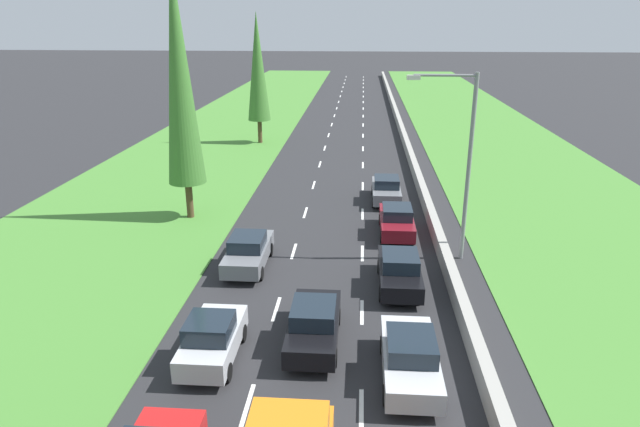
% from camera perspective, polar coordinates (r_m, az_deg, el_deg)
% --- Properties ---
extents(ground_plane, '(300.00, 300.00, 0.00)m').
position_cam_1_polar(ground_plane, '(60.10, 2.74, 8.54)').
color(ground_plane, '#28282B').
rests_on(ground_plane, ground).
extents(grass_verge_left, '(14.00, 140.00, 0.04)m').
position_cam_1_polar(grass_verge_left, '(61.73, -9.21, 8.62)').
color(grass_verge_left, '#478433').
rests_on(grass_verge_left, ground).
extents(grass_verge_right, '(14.00, 140.00, 0.04)m').
position_cam_1_polar(grass_verge_right, '(61.43, 16.38, 8.04)').
color(grass_verge_right, '#478433').
rests_on(grass_verge_right, ground).
extents(median_barrier, '(0.44, 120.00, 0.85)m').
position_cam_1_polar(median_barrier, '(60.15, 8.25, 8.79)').
color(median_barrier, '#9E9B93').
rests_on(median_barrier, ground).
extents(lane_markings, '(3.64, 116.00, 0.01)m').
position_cam_1_polar(lane_markings, '(60.10, 2.74, 8.55)').
color(lane_markings, white).
rests_on(lane_markings, ground).
extents(silver_sedan_right_lane, '(1.82, 4.50, 1.64)m').
position_cam_1_polar(silver_sedan_right_lane, '(18.96, 9.20, -14.33)').
color(silver_sedan_right_lane, silver).
rests_on(silver_sedan_right_lane, ground).
extents(black_sedan_right_lane, '(1.82, 4.50, 1.64)m').
position_cam_1_polar(black_sedan_right_lane, '(24.77, 8.14, -5.78)').
color(black_sedan_right_lane, black).
rests_on(black_sedan_right_lane, ground).
extents(maroon_sedan_right_lane, '(1.82, 4.50, 1.64)m').
position_cam_1_polar(maroon_sedan_right_lane, '(30.72, 7.84, -0.70)').
color(maroon_sedan_right_lane, maroon).
rests_on(maroon_sedan_right_lane, ground).
extents(silver_hatchback_left_lane, '(1.74, 3.90, 1.72)m').
position_cam_1_polar(silver_hatchback_left_lane, '(19.97, -10.98, -12.47)').
color(silver_hatchback_left_lane, silver).
rests_on(silver_hatchback_left_lane, ground).
extents(grey_sedan_right_lane_fifth, '(1.82, 4.50, 1.64)m').
position_cam_1_polar(grey_sedan_right_lane_fifth, '(36.26, 6.79, 2.48)').
color(grey_sedan_right_lane_fifth, slate).
rests_on(grey_sedan_right_lane_fifth, ground).
extents(grey_sedan_left_lane, '(1.82, 4.50, 1.64)m').
position_cam_1_polar(grey_sedan_left_lane, '(26.69, -7.35, -3.84)').
color(grey_sedan_left_lane, slate).
rests_on(grey_sedan_left_lane, ground).
extents(black_sedan_centre_lane, '(1.82, 4.50, 1.64)m').
position_cam_1_polar(black_sedan_centre_lane, '(20.52, -0.64, -11.23)').
color(black_sedan_centre_lane, black).
rests_on(black_sedan_centre_lane, ground).
extents(poplar_tree_second, '(2.17, 2.17, 14.69)m').
position_cam_1_polar(poplar_tree_second, '(32.40, -14.21, 13.73)').
color(poplar_tree_second, '#4C3823').
rests_on(poplar_tree_second, ground).
extents(poplar_tree_third, '(2.10, 2.10, 11.93)m').
position_cam_1_polar(poplar_tree_third, '(52.91, -6.40, 14.64)').
color(poplar_tree_third, '#4C3823').
rests_on(poplar_tree_third, ground).
extents(street_light_mast, '(3.20, 0.28, 9.00)m').
position_cam_1_polar(street_light_mast, '(26.90, 14.37, 5.82)').
color(street_light_mast, gray).
rests_on(street_light_mast, ground).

